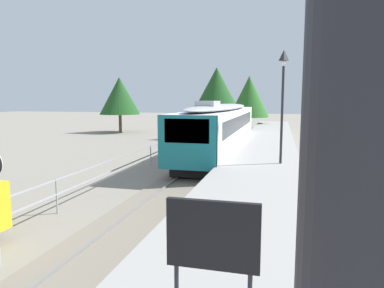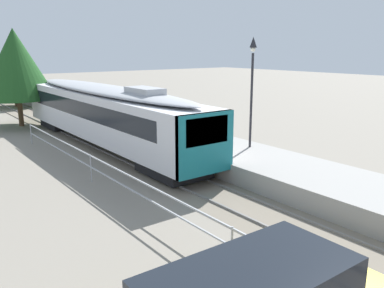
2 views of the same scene
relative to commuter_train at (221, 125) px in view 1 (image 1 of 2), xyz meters
The scene contains 10 objects.
ground_plane 5.85m from the commuter_train, 123.48° to the right, with size 160.00×160.00×0.00m, color gray.
track_rails 5.00m from the commuter_train, 90.00° to the right, with size 3.20×60.00×0.14m.
commuter_train is the anchor object (origin of this frame).
station_platform 5.83m from the commuter_train, 54.38° to the right, with size 3.90×60.00×0.90m, color #999691.
platform_lamp_mid_platform 9.12m from the commuter_train, 61.32° to the right, with size 0.34×0.34×5.35m.
platform_notice_board 20.82m from the commuter_train, 80.72° to the right, with size 1.20×0.08×1.80m.
carpark_fence 14.96m from the commuter_train, 102.79° to the right, with size 0.06×36.06×1.25m.
tree_behind_carpark 10.60m from the commuter_train, 102.19° to the left, with size 5.49×5.49×7.18m.
tree_behind_station_far 20.28m from the commuter_train, 136.79° to the left, with size 4.84×4.84×6.65m.
tree_distant_left 20.94m from the commuter_train, 89.60° to the left, with size 5.17×5.17×7.00m.
Camera 1 is at (4.14, 1.88, 3.95)m, focal length 32.31 mm.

